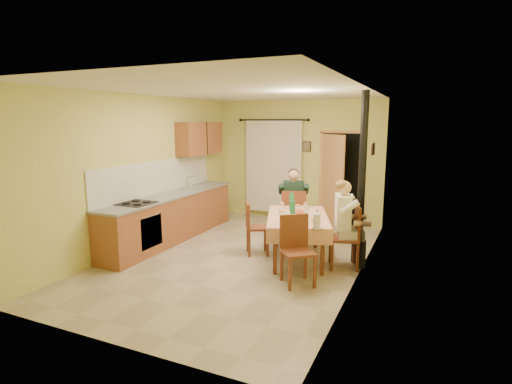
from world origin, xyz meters
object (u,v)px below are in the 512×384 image
at_px(chair_far, 293,226).
at_px(chair_near, 298,264).
at_px(man_far, 293,197).
at_px(chair_left, 257,238).
at_px(dining_table, 297,238).
at_px(stove_flue, 361,202).
at_px(chair_right, 344,250).
at_px(man_right, 345,214).

xyz_separation_m(chair_far, chair_near, (0.74, -1.98, -0.00)).
bearing_deg(man_far, chair_left, -128.59).
height_order(dining_table, stove_flue, stove_flue).
xyz_separation_m(dining_table, stove_flue, (0.98, 0.30, 0.64)).
bearing_deg(dining_table, chair_right, -22.94).
bearing_deg(man_right, chair_far, 30.99).
bearing_deg(chair_far, man_far, 90.00).
height_order(man_far, man_right, same).
relative_size(dining_table, chair_far, 1.84).
height_order(chair_far, stove_flue, stove_flue).
bearing_deg(chair_far, chair_near, -90.25).
bearing_deg(man_right, stove_flue, -46.49).
relative_size(chair_left, man_far, 0.67).
relative_size(chair_near, man_right, 0.71).
relative_size(dining_table, man_right, 1.36).
height_order(chair_right, chair_left, chair_right).
relative_size(dining_table, man_far, 1.36).
relative_size(chair_near, stove_flue, 0.35).
height_order(dining_table, chair_near, chair_near).
bearing_deg(chair_near, chair_far, -107.31).
xyz_separation_m(chair_left, stove_flue, (1.72, 0.32, 0.74)).
xyz_separation_m(man_right, stove_flue, (0.18, 0.34, 0.15)).
distance_m(chair_far, chair_left, 1.06).
relative_size(chair_far, man_far, 0.74).
distance_m(dining_table, man_far, 1.19).
height_order(chair_right, man_far, man_far).
distance_m(chair_near, chair_right, 1.06).
height_order(chair_near, man_right, man_right).
bearing_deg(stove_flue, chair_right, -116.40).
distance_m(dining_table, stove_flue, 1.21).
bearing_deg(chair_right, man_far, 31.18).
distance_m(chair_near, man_right, 1.21).
distance_m(chair_left, man_right, 1.65).
bearing_deg(dining_table, chair_left, 161.69).
bearing_deg(man_right, chair_right, -90.00).
bearing_deg(stove_flue, chair_near, -116.57).
xyz_separation_m(dining_table, chair_right, (0.81, -0.04, -0.09)).
distance_m(chair_left, stove_flue, 1.90).
distance_m(chair_far, chair_near, 2.11).
relative_size(chair_left, man_right, 0.67).
relative_size(chair_right, stove_flue, 0.36).
height_order(dining_table, chair_far, chair_far).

